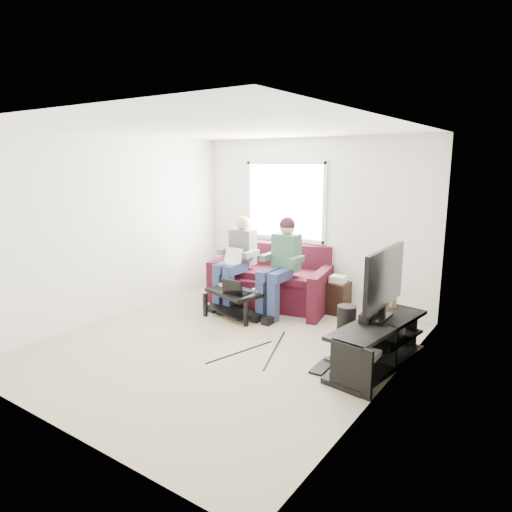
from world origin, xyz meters
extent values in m
plane|color=tan|center=(0.00, 0.00, 0.00)|extent=(4.50, 4.50, 0.00)
plane|color=white|center=(0.00, 0.00, 2.60)|extent=(4.50, 4.50, 0.00)
plane|color=white|center=(0.00, 2.25, 1.30)|extent=(4.50, 0.00, 4.50)
plane|color=white|center=(0.00, -2.25, 1.30)|extent=(4.50, 0.00, 4.50)
plane|color=white|center=(-2.00, 0.00, 1.30)|extent=(0.00, 4.50, 4.50)
plane|color=white|center=(2.00, 0.00, 1.30)|extent=(0.00, 4.50, 4.50)
cube|color=white|center=(-0.50, 2.24, 1.60)|extent=(1.40, 0.01, 1.20)
cube|color=silver|center=(-0.50, 2.23, 1.60)|extent=(1.48, 0.04, 1.28)
cube|color=#41101B|center=(-0.45, 1.69, 0.23)|extent=(1.81, 1.21, 0.46)
cube|color=#41101B|center=(-0.45, 2.08, 0.69)|extent=(1.67, 0.54, 0.47)
cube|color=#41101B|center=(-1.36, 1.69, 0.33)|extent=(0.35, 0.99, 0.66)
cube|color=#41101B|center=(0.45, 1.69, 0.33)|extent=(0.35, 0.99, 0.66)
cube|color=#41101B|center=(-0.86, 1.67, 0.51)|extent=(0.91, 0.91, 0.10)
cube|color=#41101B|center=(-0.05, 1.67, 0.51)|extent=(0.91, 0.91, 0.10)
cube|color=navy|center=(-0.95, 1.22, 0.63)|extent=(0.16, 0.45, 0.14)
cube|color=navy|center=(-0.75, 1.22, 0.63)|extent=(0.16, 0.45, 0.14)
cube|color=navy|center=(-0.95, 1.03, 0.28)|extent=(0.13, 0.13, 0.56)
cube|color=navy|center=(-0.75, 1.03, 0.28)|extent=(0.13, 0.13, 0.56)
cube|color=#59595E|center=(-0.85, 1.54, 0.91)|extent=(0.40, 0.22, 0.55)
sphere|color=tan|center=(-0.85, 1.56, 1.28)|extent=(0.22, 0.22, 0.22)
cube|color=navy|center=(-0.15, 1.22, 0.63)|extent=(0.16, 0.45, 0.14)
cube|color=navy|center=(0.05, 1.22, 0.63)|extent=(0.16, 0.45, 0.14)
cube|color=navy|center=(-0.15, 1.03, 0.28)|extent=(0.13, 0.13, 0.56)
cube|color=navy|center=(0.05, 1.03, 0.28)|extent=(0.13, 0.13, 0.56)
cube|color=#4F5251|center=(-0.05, 1.54, 0.91)|extent=(0.40, 0.22, 0.55)
sphere|color=tan|center=(-0.05, 1.56, 1.28)|extent=(0.22, 0.22, 0.22)
sphere|color=#30181B|center=(-0.05, 1.56, 1.32)|extent=(0.23, 0.23, 0.23)
cube|color=black|center=(-0.53, 0.87, 0.37)|extent=(0.90, 0.68, 0.05)
cube|color=black|center=(-0.53, 0.87, 0.09)|extent=(0.80, 0.58, 0.02)
cube|color=black|center=(-0.89, 0.66, 0.17)|extent=(0.05, 0.05, 0.35)
cube|color=black|center=(-0.16, 0.66, 0.17)|extent=(0.05, 0.05, 0.35)
cube|color=black|center=(-0.89, 1.08, 0.17)|extent=(0.05, 0.05, 0.35)
cube|color=black|center=(-0.16, 1.08, 0.17)|extent=(0.05, 0.05, 0.35)
cube|color=silver|center=(-0.81, 0.99, 0.42)|extent=(0.16, 0.12, 0.04)
cube|color=black|center=(-0.63, 1.05, 0.42)|extent=(0.16, 0.14, 0.04)
cube|color=gray|center=(-0.23, 1.02, 0.42)|extent=(0.16, 0.13, 0.04)
cube|color=black|center=(1.77, 0.46, 0.49)|extent=(0.66, 1.57, 0.04)
cube|color=black|center=(1.77, 0.46, 0.25)|extent=(0.62, 1.51, 0.03)
cube|color=black|center=(1.77, 0.46, 0.03)|extent=(0.66, 1.57, 0.06)
cube|color=black|center=(1.77, -0.28, 0.25)|extent=(0.46, 0.10, 0.51)
cube|color=black|center=(1.77, 1.20, 0.25)|extent=(0.46, 0.10, 0.51)
cube|color=black|center=(1.77, 0.56, 0.53)|extent=(0.12, 0.40, 0.04)
cube|color=black|center=(1.77, 0.56, 0.61)|extent=(0.06, 0.06, 0.12)
cube|color=black|center=(1.77, 0.56, 0.99)|extent=(0.05, 1.10, 0.65)
cube|color=#CC3067|center=(1.74, 0.56, 0.99)|extent=(0.01, 1.01, 0.58)
cube|color=black|center=(1.65, 0.56, 0.56)|extent=(0.12, 0.50, 0.10)
cylinder|color=#A27645|center=(1.72, 1.09, 0.57)|extent=(0.08, 0.08, 0.12)
cube|color=silver|center=(1.77, 0.06, 0.30)|extent=(0.30, 0.22, 0.06)
cube|color=gray|center=(1.77, 0.76, 0.31)|extent=(0.34, 0.26, 0.08)
cube|color=black|center=(1.77, 0.41, 0.30)|extent=(0.38, 0.30, 0.07)
cylinder|color=black|center=(1.27, 0.76, 0.26)|extent=(0.23, 0.23, 0.53)
cube|color=black|center=(1.30, 0.10, 0.01)|extent=(0.17, 0.46, 0.03)
cube|color=black|center=(0.64, 1.88, 0.24)|extent=(0.32, 0.32, 0.48)
cube|color=silver|center=(0.64, 1.88, 0.53)|extent=(0.22, 0.18, 0.10)
camera|label=1|loc=(3.34, -4.19, 2.23)|focal=32.00mm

